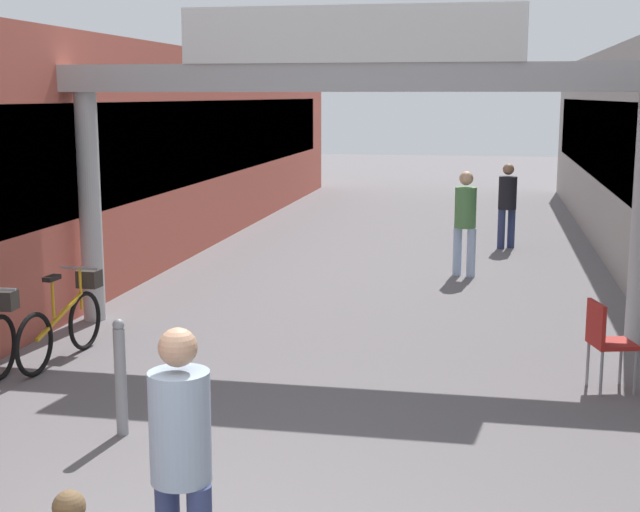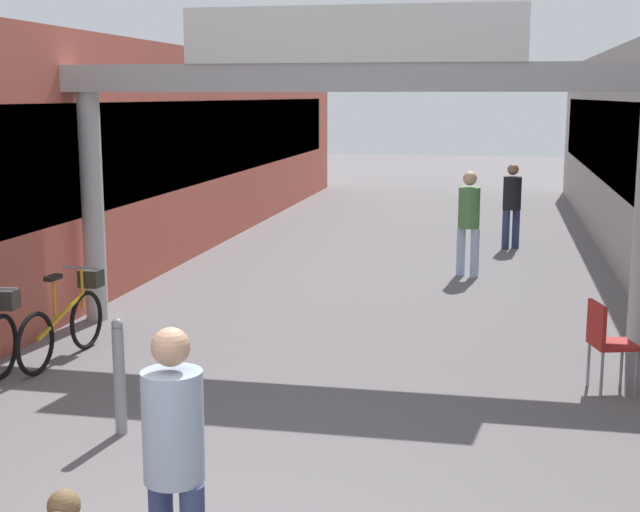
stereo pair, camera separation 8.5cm
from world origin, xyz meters
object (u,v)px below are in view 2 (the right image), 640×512
(pedestrian_companion, at_px, (175,451))
(pedestrian_elderly_walking, at_px, (512,201))
(cafe_chair_red_nearer, at_px, (606,338))
(bollard_post_metal, at_px, (119,376))
(bicycle_orange_farthest, at_px, (67,320))
(pedestrian_carrying_crate, at_px, (469,217))

(pedestrian_companion, bearing_deg, pedestrian_elderly_walking, 81.20)
(cafe_chair_red_nearer, bearing_deg, bollard_post_metal, -154.64)
(pedestrian_companion, height_order, bollard_post_metal, pedestrian_companion)
(bicycle_orange_farthest, height_order, bollard_post_metal, bollard_post_metal)
(pedestrian_carrying_crate, distance_m, bollard_post_metal, 7.89)
(pedestrian_carrying_crate, distance_m, pedestrian_elderly_walking, 2.91)
(pedestrian_carrying_crate, bearing_deg, bollard_post_metal, -109.69)
(pedestrian_carrying_crate, relative_size, pedestrian_elderly_walking, 1.05)
(pedestrian_companion, xyz_separation_m, cafe_chair_red_nearer, (2.77, 4.37, -0.39))
(pedestrian_carrying_crate, height_order, bicycle_orange_farthest, pedestrian_carrying_crate)
(pedestrian_elderly_walking, bearing_deg, cafe_chair_red_nearer, -84.34)
(bicycle_orange_farthest, bearing_deg, pedestrian_carrying_crate, 52.74)
(pedestrian_carrying_crate, bearing_deg, pedestrian_companion, -97.28)
(pedestrian_carrying_crate, height_order, pedestrian_elderly_walking, pedestrian_carrying_crate)
(pedestrian_elderly_walking, xyz_separation_m, bollard_post_metal, (-3.36, -10.24, -0.40))
(pedestrian_elderly_walking, bearing_deg, bicycle_orange_farthest, -120.37)
(pedestrian_companion, xyz_separation_m, pedestrian_elderly_walking, (1.96, 12.63, -0.02))
(pedestrian_carrying_crate, bearing_deg, pedestrian_elderly_walking, 76.03)
(pedestrian_elderly_walking, bearing_deg, pedestrian_companion, -98.80)
(pedestrian_carrying_crate, bearing_deg, cafe_chair_red_nearer, -74.39)
(pedestrian_carrying_crate, relative_size, cafe_chair_red_nearer, 1.89)
(pedestrian_carrying_crate, xyz_separation_m, pedestrian_elderly_walking, (0.70, 2.82, -0.05))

